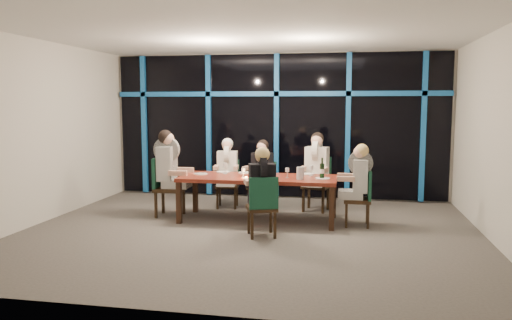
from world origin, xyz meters
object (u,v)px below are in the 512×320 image
at_px(dining_table, 258,181).
at_px(chair_far_mid, 264,182).
at_px(chair_end_left, 165,183).
at_px(chair_far_left, 228,181).
at_px(wine_bottle, 322,171).
at_px(diner_near_mid, 262,178).
at_px(chair_far_right, 317,181).
at_px(diner_end_left, 169,160).
at_px(diner_far_mid, 261,164).
at_px(water_pitcher, 300,173).
at_px(diner_far_right, 316,160).
at_px(chair_end_right, 362,195).
at_px(diner_far_left, 227,163).
at_px(diner_end_right, 358,173).
at_px(chair_near_mid, 263,203).

xyz_separation_m(dining_table, chair_far_mid, (-0.08, 0.97, -0.19)).
height_order(chair_far_mid, chair_end_left, chair_end_left).
xyz_separation_m(chair_far_left, chair_end_left, (-0.89, -0.97, 0.07)).
bearing_deg(wine_bottle, diner_near_mid, -131.99).
relative_size(chair_far_mid, chair_end_left, 0.86).
distance_m(chair_far_right, wine_bottle, 1.14).
xyz_separation_m(chair_far_left, diner_end_left, (-0.81, -0.97, 0.48)).
relative_size(diner_far_mid, water_pitcher, 4.29).
relative_size(diner_far_mid, diner_far_right, 0.90).
relative_size(chair_far_left, water_pitcher, 4.45).
height_order(dining_table, chair_end_right, chair_end_right).
height_order(diner_far_left, diner_far_mid, diner_far_left).
xyz_separation_m(chair_end_left, diner_end_left, (0.09, 0.00, 0.41)).
xyz_separation_m(chair_far_right, water_pitcher, (-0.20, -1.24, 0.30)).
bearing_deg(diner_near_mid, dining_table, -96.28).
bearing_deg(wine_bottle, chair_end_right, -1.78).
bearing_deg(chair_end_left, diner_near_mid, -120.48).
relative_size(chair_far_left, chair_end_left, 0.87).
height_order(chair_far_right, diner_far_mid, diner_far_mid).
relative_size(diner_end_right, water_pitcher, 4.37).
relative_size(diner_far_left, diner_far_mid, 1.01).
distance_m(chair_far_right, diner_near_mid, 2.14).
bearing_deg(diner_near_mid, diner_end_right, -166.99).
bearing_deg(diner_far_right, dining_table, -121.78).
xyz_separation_m(diner_far_mid, diner_end_right, (1.74, -0.96, 0.02)).
bearing_deg(chair_far_mid, chair_end_right, -9.04).
height_order(dining_table, wine_bottle, wine_bottle).
xyz_separation_m(dining_table, diner_end_left, (-1.58, 0.05, 0.30)).
bearing_deg(water_pitcher, chair_end_left, 172.57).
bearing_deg(diner_far_right, diner_far_left, -167.90).
xyz_separation_m(chair_end_left, diner_near_mid, (1.90, -1.01, 0.29)).
bearing_deg(diner_far_right, chair_far_right, 90.00).
xyz_separation_m(diner_far_left, diner_far_mid, (0.66, -0.04, -0.01)).
bearing_deg(diner_far_mid, dining_table, -62.46).
bearing_deg(wine_bottle, dining_table, 177.65).
bearing_deg(chair_end_right, chair_near_mid, -56.57).
bearing_deg(chair_end_left, diner_end_right, -94.38).
bearing_deg(water_pitcher, wine_bottle, 23.15).
bearing_deg(chair_end_right, diner_near_mid, -59.05).
height_order(diner_far_mid, diner_end_right, diner_end_right).
height_order(dining_table, water_pitcher, water_pitcher).
height_order(diner_far_mid, water_pitcher, diner_far_mid).
xyz_separation_m(chair_far_left, water_pitcher, (1.50, -1.22, 0.35)).
relative_size(chair_end_left, diner_far_left, 1.18).
bearing_deg(water_pitcher, diner_far_right, 79.45).
relative_size(chair_end_right, diner_far_left, 1.04).
bearing_deg(diner_far_right, chair_end_right, -40.16).
bearing_deg(chair_far_left, wine_bottle, -36.88).
bearing_deg(dining_table, diner_end_right, -2.25).
height_order(chair_end_right, diner_near_mid, diner_near_mid).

